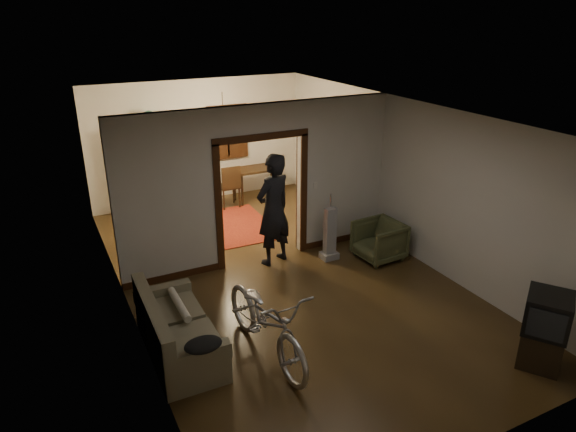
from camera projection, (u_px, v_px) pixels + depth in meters
floor at (280, 275)px, 8.78m from camera, size 5.00×8.50×0.01m
ceiling at (279, 111)px, 7.72m from camera, size 5.00×8.50×0.01m
wall_back at (199, 141)px, 11.76m from camera, size 5.00×0.02×2.80m
wall_left at (120, 226)px, 7.20m from camera, size 0.02×8.50×2.80m
wall_right at (403, 177)px, 9.30m from camera, size 0.02×8.50×2.80m
partition_wall at (261, 185)px, 8.87m from camera, size 5.00×0.14×2.80m
door_casing at (261, 201)px, 8.98m from camera, size 1.74×0.20×2.32m
far_window at (228, 132)px, 11.97m from camera, size 0.98×0.06×1.28m
chandelier at (223, 113)px, 9.96m from camera, size 0.24×0.24×0.24m
light_switch at (315, 186)px, 9.30m from camera, size 0.08×0.01×0.12m
sofa at (179, 325)px, 6.68m from camera, size 0.83×1.80×0.82m
rolled_paper at (179, 304)px, 6.92m from camera, size 0.10×0.83×0.10m
jacket at (203, 345)px, 5.84m from camera, size 0.44×0.33×0.13m
bicycle at (266, 320)px, 6.57m from camera, size 0.84×2.07×1.07m
armchair at (379, 241)px, 9.23m from camera, size 0.82×0.80×0.71m
tv_stand at (540, 347)px, 6.52m from camera, size 0.72×0.71×0.49m
crt_tv at (548, 313)px, 6.33m from camera, size 0.77×0.75×0.50m
vacuum at (330, 234)px, 9.18m from camera, size 0.34×0.29×0.98m
person at (273, 210)px, 8.88m from camera, size 0.85×0.69×2.00m
oriental_rug at (231, 226)px, 10.73m from camera, size 1.64×2.12×0.02m
locker at (154, 168)px, 11.22m from camera, size 1.03×0.63×1.96m
globe at (150, 125)px, 10.86m from camera, size 0.28×0.28×0.28m
desk at (257, 184)px, 12.05m from camera, size 1.18×0.85×0.78m
desk_chair at (228, 186)px, 11.61m from camera, size 0.54×0.54×1.00m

